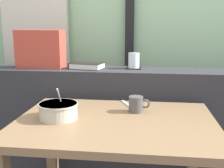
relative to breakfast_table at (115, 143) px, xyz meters
The scene contains 11 objects.
curtain_left_panel 1.43m from the breakfast_table, 128.01° to the left, with size 0.56×0.06×2.50m, color beige.
window_divider_post 1.25m from the breakfast_table, 90.08° to the left, with size 0.07×0.05×2.60m, color black.
dark_console_ledge 0.59m from the breakfast_table, 89.74° to the left, with size 2.80×0.29×0.89m, color #2D2D33.
breakfast_table is the anchor object (origin of this frame).
coaster_square 0.68m from the breakfast_table, 84.31° to the left, with size 0.10×0.10×0.01m, color black.
juice_glass 0.70m from the breakfast_table, 84.31° to the left, with size 0.08×0.08×0.10m.
closed_book 0.70m from the breakfast_table, 114.46° to the left, with size 0.24×0.18×0.04m.
throw_pillow 0.92m from the breakfast_table, 135.54° to the left, with size 0.32×0.14×0.26m, color #B74233.
soup_bowl 0.32m from the breakfast_table, behind, with size 0.20×0.20×0.16m.
fork_utensil 0.30m from the breakfast_table, 81.47° to the left, with size 0.02×0.17×0.01m, color silver.
ceramic_mug 0.24m from the breakfast_table, 55.73° to the left, with size 0.11×0.08×0.08m.
Camera 1 is at (0.14, -1.33, 1.19)m, focal length 45.20 mm.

